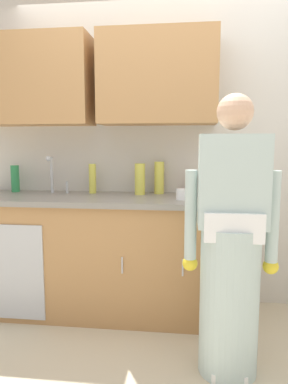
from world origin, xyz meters
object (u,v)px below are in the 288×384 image
object	(u,v)px
bottle_water_tall	(159,178)
sponge	(210,194)
person_at_sink	(230,259)
bottle_water_short	(140,179)
cup_by_sink	(181,194)
sink	(50,197)
bottle_dish_liquid	(15,179)
bottle_cleaner_spray	(190,183)
bottle_soap	(92,179)

from	to	relation	value
bottle_water_tall	sponge	xyz separation A→B (m)	(0.41, -0.07, -0.12)
person_at_sink	bottle_water_tall	size ratio (longest dim) A/B	6.15
bottle_water_short	cup_by_sink	size ratio (longest dim) A/B	3.14
sink	cup_by_sink	world-z (taller)	sink
bottle_water_short	sponge	size ratio (longest dim) A/B	2.29
sink	cup_by_sink	bearing A→B (deg)	-5.65
person_at_sink	bottle_dish_liquid	distance (m)	1.96
person_at_sink	cup_by_sink	bearing A→B (deg)	116.57
sink	bottle_water_short	size ratio (longest dim) A/B	1.99
bottle_water_short	cup_by_sink	xyz separation A→B (m)	(0.34, -0.24, -0.09)
bottle_cleaner_spray	sponge	size ratio (longest dim) A/B	1.71
sponge	cup_by_sink	bearing A→B (deg)	-132.49
bottle_cleaner_spray	bottle_water_short	xyz separation A→B (m)	(-0.41, -0.01, 0.03)
cup_by_sink	bottle_cleaner_spray	bearing A→B (deg)	75.44
bottle_dish_liquid	bottle_cleaner_spray	distance (m)	1.49
sink	person_at_sink	world-z (taller)	person_at_sink
sink	bottle_dish_liquid	world-z (taller)	sink
bottle_cleaner_spray	bottle_soap	size ratio (longest dim) A/B	0.77
bottle_water_tall	bottle_cleaner_spray	distance (m)	0.26
bottle_dish_liquid	cup_by_sink	size ratio (longest dim) A/B	2.83
person_at_sink	bottle_soap	distance (m)	1.40
person_at_sink	sponge	world-z (taller)	person_at_sink
person_at_sink	sponge	bearing A→B (deg)	95.13
bottle_water_tall	bottle_cleaner_spray	world-z (taller)	bottle_water_tall
person_at_sink	bottle_soap	xyz separation A→B (m)	(-1.04, 0.86, 0.37)
bottle_water_tall	person_at_sink	bearing A→B (deg)	-61.86
sink	bottle_water_tall	size ratio (longest dim) A/B	1.90
bottle_soap	cup_by_sink	distance (m)	0.80
bottle_water_tall	bottle_cleaner_spray	size ratio (longest dim) A/B	1.40
bottle_water_tall	sponge	size ratio (longest dim) A/B	2.39
sink	sponge	world-z (taller)	sink
sink	sponge	size ratio (longest dim) A/B	4.55
sink	bottle_cleaner_spray	bearing A→B (deg)	7.70
bottle_soap	cup_by_sink	bearing A→B (deg)	-20.27
bottle_water_short	bottle_soap	xyz separation A→B (m)	(-0.40, 0.03, -0.00)
cup_by_sink	sponge	xyz separation A→B (m)	(0.22, 0.24, -0.03)
sink	bottle_water_tall	bearing A→B (deg)	13.74
sink	bottle_water_tall	xyz separation A→B (m)	(0.86, 0.21, 0.15)
sink	bottle_water_short	world-z (taller)	sink
bottle_water_short	bottle_soap	world-z (taller)	bottle_water_short
bottle_cleaner_spray	sponge	xyz separation A→B (m)	(0.15, -0.01, -0.08)
bottle_water_short	cup_by_sink	distance (m)	0.43
bottle_dish_liquid	bottle_soap	xyz separation A→B (m)	(0.68, -0.00, 0.01)
bottle_water_short	cup_by_sink	bearing A→B (deg)	-35.48
bottle_water_tall	bottle_dish_liquid	distance (m)	1.24
sink	bottle_cleaner_spray	world-z (taller)	sink
bottle_cleaner_spray	sponge	bearing A→B (deg)	-4.64
person_at_sink	bottle_water_tall	distance (m)	1.09
bottle_water_tall	sink	bearing A→B (deg)	-166.26
cup_by_sink	sponge	distance (m)	0.33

